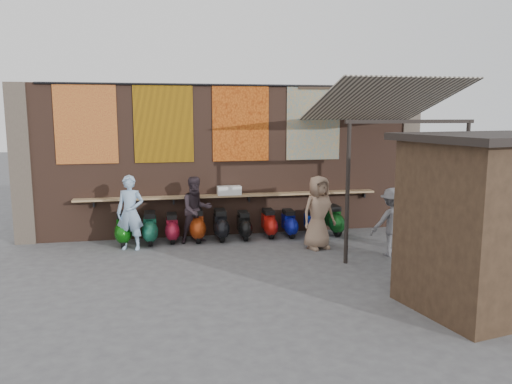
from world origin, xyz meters
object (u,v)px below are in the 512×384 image
scooter_stool_4 (221,225)px  scooter_stool_6 (269,223)px  diner_left (130,213)px  shopper_grey (392,222)px  shopper_navy (435,223)px  scooter_stool_9 (334,220)px  scooter_stool_3 (197,225)px  scooter_stool_1 (150,228)px  diner_right (196,210)px  scooter_stool_7 (289,223)px  market_stall (494,226)px  shelf_box (229,190)px  scooter_stool_8 (312,223)px  shopper_tan (318,212)px  scooter_stool_2 (172,228)px  scooter_stool_0 (124,229)px  scooter_stool_5 (244,225)px

scooter_stool_4 → scooter_stool_6: scooter_stool_4 is taller
diner_left → shopper_grey: (5.91, -1.73, -0.11)m
shopper_navy → scooter_stool_9: bearing=-64.0°
scooter_stool_3 → diner_left: 1.78m
scooter_stool_9 → scooter_stool_6: bearing=177.6°
scooter_stool_1 → diner_right: bearing=-4.9°
scooter_stool_1 → scooter_stool_6: 3.09m
scooter_stool_7 → market_stall: size_ratio=0.26×
shelf_box → scooter_stool_8: shelf_box is taller
scooter_stool_1 → shopper_tan: size_ratio=0.47×
scooter_stool_4 → scooter_stool_9: (3.09, -0.01, 0.00)m
scooter_stool_2 → diner_left: 1.24m
scooter_stool_6 → shopper_navy: (3.40, -2.36, 0.39)m
scooter_stool_9 → diner_right: 3.75m
scooter_stool_0 → scooter_stool_4: (2.43, 0.01, -0.02)m
scooter_stool_3 → shopper_grey: shopper_grey is taller
scooter_stool_1 → shopper_navy: size_ratio=0.56×
diner_right → shopper_tan: shopper_tan is taller
scooter_stool_4 → shopper_tan: (2.21, -1.29, 0.50)m
shelf_box → scooter_stool_0: shelf_box is taller
scooter_stool_7 → diner_right: 2.52m
shopper_grey → shopper_tan: 1.73m
scooter_stool_2 → scooter_stool_1: bearing=-174.6°
scooter_stool_5 → scooter_stool_7: (1.23, 0.01, -0.00)m
scooter_stool_7 → diner_left: (-4.07, -0.48, 0.55)m
scooter_stool_4 → scooter_stool_7: scooter_stool_4 is taller
scooter_stool_0 → scooter_stool_8: (4.90, 0.01, -0.06)m
scooter_stool_8 → diner_right: bearing=-178.0°
scooter_stool_1 → scooter_stool_8: bearing=0.1°
scooter_stool_3 → diner_right: bearing=-99.2°
scooter_stool_2 → shopper_navy: size_ratio=0.50×
market_stall → shopper_tan: bearing=101.4°
diner_right → scooter_stool_7: bearing=-13.5°
diner_left → shopper_navy: bearing=0.3°
scooter_stool_4 → scooter_stool_2: bearing=178.2°
shelf_box → diner_right: bearing=-153.8°
scooter_stool_0 → scooter_stool_1: (0.64, -0.00, -0.01)m
shelf_box → diner_right: (-0.91, -0.45, -0.40)m
scooter_stool_4 → scooter_stool_9: same height
scooter_stool_5 → scooter_stool_8: 1.85m
diner_left → shopper_tan: 4.52m
diner_left → diner_right: 1.64m
diner_right → scooter_stool_5: bearing=-11.4°
scooter_stool_0 → shopper_tan: bearing=-15.4°
scooter_stool_0 → scooter_stool_6: scooter_stool_0 is taller
scooter_stool_0 → scooter_stool_7: size_ratio=1.16×
shopper_grey → market_stall: bearing=91.7°
scooter_stool_0 → diner_right: (1.80, -0.10, 0.43)m
scooter_stool_3 → scooter_stool_1: bearing=-177.8°
scooter_stool_2 → shopper_tan: shopper_tan is taller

